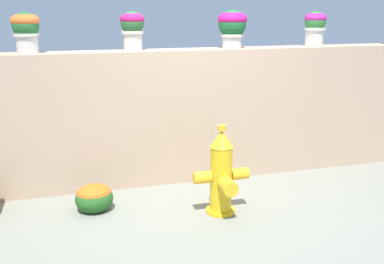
{
  "coord_description": "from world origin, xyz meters",
  "views": [
    {
      "loc": [
        -1.24,
        -3.85,
        1.99
      ],
      "look_at": [
        0.03,
        0.76,
        0.62
      ],
      "focal_mm": 40.99,
      "sensor_mm": 36.0,
      "label": 1
    }
  ],
  "objects_px": {
    "potted_plant_3": "(232,25)",
    "fire_hydrant": "(222,175)",
    "potted_plant_1": "(26,28)",
    "potted_plant_2": "(132,27)",
    "flower_bush_left": "(94,197)",
    "potted_plant_4": "(315,25)"
  },
  "relations": [
    {
      "from": "potted_plant_1",
      "to": "fire_hydrant",
      "type": "bearing_deg",
      "value": -29.51
    },
    {
      "from": "fire_hydrant",
      "to": "potted_plant_2",
      "type": "bearing_deg",
      "value": 122.9
    },
    {
      "from": "potted_plant_1",
      "to": "potted_plant_4",
      "type": "bearing_deg",
      "value": 0.76
    },
    {
      "from": "potted_plant_1",
      "to": "flower_bush_left",
      "type": "xyz_separation_m",
      "value": [
        0.54,
        -0.61,
        -1.64
      ]
    },
    {
      "from": "potted_plant_1",
      "to": "potted_plant_3",
      "type": "relative_size",
      "value": 0.96
    },
    {
      "from": "potted_plant_1",
      "to": "fire_hydrant",
      "type": "distance_m",
      "value": 2.45
    },
    {
      "from": "potted_plant_2",
      "to": "potted_plant_3",
      "type": "relative_size",
      "value": 0.97
    },
    {
      "from": "potted_plant_1",
      "to": "potted_plant_4",
      "type": "distance_m",
      "value": 3.28
    },
    {
      "from": "potted_plant_3",
      "to": "fire_hydrant",
      "type": "xyz_separation_m",
      "value": [
        -0.44,
        -0.99,
        -1.39
      ]
    },
    {
      "from": "potted_plant_2",
      "to": "flower_bush_left",
      "type": "xyz_separation_m",
      "value": [
        -0.54,
        -0.66,
        -1.64
      ]
    },
    {
      "from": "potted_plant_2",
      "to": "potted_plant_4",
      "type": "relative_size",
      "value": 1.01
    },
    {
      "from": "potted_plant_2",
      "to": "flower_bush_left",
      "type": "relative_size",
      "value": 1.09
    },
    {
      "from": "potted_plant_4",
      "to": "flower_bush_left",
      "type": "relative_size",
      "value": 1.08
    },
    {
      "from": "potted_plant_3",
      "to": "potted_plant_4",
      "type": "distance_m",
      "value": 1.08
    },
    {
      "from": "fire_hydrant",
      "to": "flower_bush_left",
      "type": "bearing_deg",
      "value": 162.39
    },
    {
      "from": "potted_plant_1",
      "to": "potted_plant_3",
      "type": "distance_m",
      "value": 2.2
    },
    {
      "from": "potted_plant_3",
      "to": "potted_plant_4",
      "type": "relative_size",
      "value": 1.04
    },
    {
      "from": "flower_bush_left",
      "to": "potted_plant_1",
      "type": "bearing_deg",
      "value": 131.59
    },
    {
      "from": "potted_plant_4",
      "to": "potted_plant_1",
      "type": "bearing_deg",
      "value": -179.24
    },
    {
      "from": "flower_bush_left",
      "to": "potted_plant_3",
      "type": "bearing_deg",
      "value": 19.89
    },
    {
      "from": "potted_plant_3",
      "to": "fire_hydrant",
      "type": "distance_m",
      "value": 1.76
    },
    {
      "from": "potted_plant_3",
      "to": "potted_plant_1",
      "type": "bearing_deg",
      "value": 179.82
    }
  ]
}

